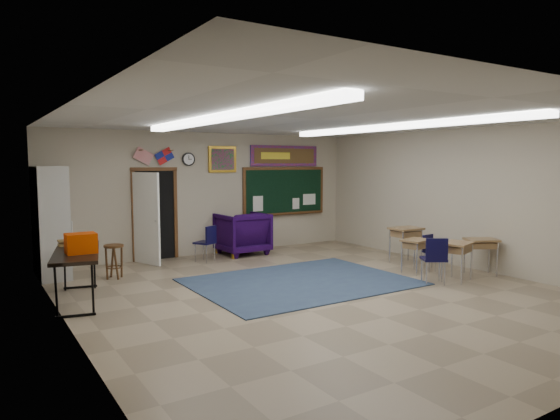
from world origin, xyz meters
TOP-DOWN VIEW (x-y plane):
  - floor at (0.00, 0.00)m, footprint 9.00×9.00m
  - back_wall at (0.00, 4.50)m, footprint 8.00×0.04m
  - left_wall at (-4.00, 0.00)m, footprint 0.04×9.00m
  - right_wall at (4.00, 0.00)m, footprint 0.04×9.00m
  - ceiling at (0.00, 0.00)m, footprint 8.00×9.00m
  - area_rug at (0.20, 0.80)m, footprint 4.00×3.00m
  - fluorescent_strips at (0.00, 0.00)m, footprint 3.86×6.00m
  - doorway at (-1.50, 4.35)m, footprint 1.10×0.89m
  - chalkboard at (2.20, 4.46)m, footprint 2.55×0.14m
  - bulletin_board at (2.20, 4.47)m, footprint 2.10×0.05m
  - framed_art_print at (0.35, 4.47)m, footprint 0.75×0.05m
  - wall_clock at (-0.55, 4.47)m, footprint 0.32×0.05m
  - wall_flags at (-1.40, 4.44)m, footprint 1.16×0.06m
  - storage_cabinet at (-3.71, 3.85)m, footprint 0.59×1.25m
  - wingback_armchair at (0.65, 4.02)m, footprint 1.15×1.18m
  - student_chair_reading at (-0.53, 3.62)m, footprint 0.57×0.57m
  - student_chair_desk_a at (2.25, -0.61)m, footprint 0.61×0.61m
  - student_chair_desk_b at (3.21, 0.20)m, footprint 0.40×0.40m
  - student_desk_front_left at (2.67, 0.21)m, footprint 0.66×0.54m
  - student_desk_front_right at (3.23, 1.02)m, footprint 0.70×0.54m
  - student_desk_back_left at (2.79, -0.71)m, footprint 0.74×0.64m
  - student_desk_back_right at (3.65, -0.62)m, footprint 0.76×0.71m
  - folding_table at (-3.64, 1.67)m, footprint 1.11×2.13m
  - wooden_stool at (-2.72, 3.02)m, footprint 0.38×0.38m

SIDE VIEW (x-z plane):
  - floor at x=0.00m, z-range 0.00..0.00m
  - area_rug at x=0.20m, z-range 0.00..0.02m
  - wooden_stool at x=-2.72m, z-range 0.01..0.68m
  - student_chair_desk_b at x=3.21m, z-range 0.00..0.74m
  - student_desk_front_left at x=2.67m, z-range 0.04..0.74m
  - student_desk_back_right at x=3.65m, z-range 0.04..0.78m
  - student_chair_reading at x=-0.53m, z-range 0.00..0.84m
  - student_desk_back_left at x=2.79m, z-range 0.04..0.79m
  - student_chair_desk_a at x=2.25m, z-range 0.00..0.89m
  - student_desk_front_right at x=3.23m, z-range 0.05..0.86m
  - folding_table at x=-3.64m, z-range -0.12..1.04m
  - wingback_armchair at x=0.65m, z-range 0.00..1.04m
  - doorway at x=-1.50m, z-range -0.02..2.14m
  - storage_cabinet at x=-3.71m, z-range 0.00..2.20m
  - chalkboard at x=2.20m, z-range 0.81..2.11m
  - back_wall at x=0.00m, z-range 0.00..3.00m
  - left_wall at x=-4.00m, z-range 0.00..3.00m
  - right_wall at x=4.00m, z-range 0.00..3.00m
  - framed_art_print at x=0.35m, z-range 2.02..2.67m
  - wall_clock at x=-0.55m, z-range 2.19..2.51m
  - bulletin_board at x=2.20m, z-range 2.18..2.73m
  - wall_flags at x=-1.40m, z-range 2.13..2.83m
  - fluorescent_strips at x=0.00m, z-range 2.89..2.99m
  - ceiling at x=0.00m, z-range 2.98..3.02m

